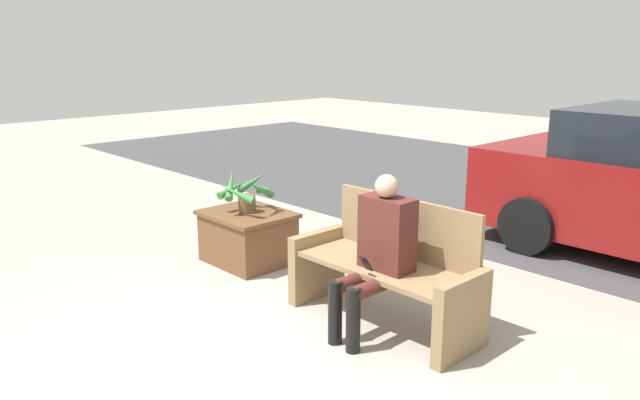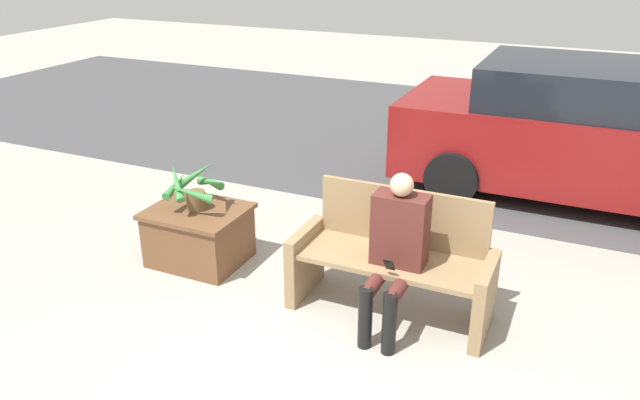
% 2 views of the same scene
% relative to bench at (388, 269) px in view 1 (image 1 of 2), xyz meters
% --- Properties ---
extents(ground_plane, '(30.00, 30.00, 0.00)m').
position_rel_bench_xyz_m(ground_plane, '(-0.25, -1.02, -0.44)').
color(ground_plane, '#9E998E').
extents(road_surface, '(20.00, 6.00, 0.01)m').
position_rel_bench_xyz_m(road_surface, '(-0.25, 4.84, -0.43)').
color(road_surface, '#424244').
rests_on(road_surface, ground_plane).
extents(bench, '(1.56, 0.58, 0.97)m').
position_rel_bench_xyz_m(bench, '(0.00, 0.00, 0.00)').
color(bench, '#8C704C').
rests_on(bench, ground_plane).
extents(person_seated, '(0.40, 0.61, 1.22)m').
position_rel_bench_xyz_m(person_seated, '(0.07, -0.20, 0.24)').
color(person_seated, '#51231E').
rests_on(person_seated, ground_plane).
extents(planter_box, '(0.85, 0.71, 0.52)m').
position_rel_bench_xyz_m(planter_box, '(-1.86, 0.04, -0.16)').
color(planter_box, brown).
rests_on(planter_box, ground_plane).
extents(potted_plant, '(0.53, 0.56, 0.43)m').
position_rel_bench_xyz_m(potted_plant, '(-1.87, 0.04, 0.29)').
color(potted_plant, brown).
rests_on(potted_plant, planter_box).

